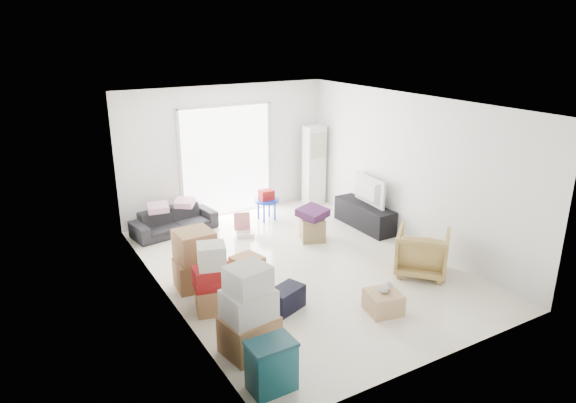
# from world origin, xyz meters

# --- Properties ---
(room_shell) EXTENTS (4.98, 6.48, 3.18)m
(room_shell) POSITION_xyz_m (0.00, 0.00, 1.35)
(room_shell) COLOR white
(room_shell) RESTS_ON ground
(sliding_door) EXTENTS (2.10, 0.04, 2.33)m
(sliding_door) POSITION_xyz_m (0.00, 2.98, 1.24)
(sliding_door) COLOR white
(sliding_door) RESTS_ON room_shell
(ac_tower) EXTENTS (0.45, 0.30, 1.75)m
(ac_tower) POSITION_xyz_m (1.95, 2.65, 0.88)
(ac_tower) COLOR white
(ac_tower) RESTS_ON room_shell
(tv_console) EXTENTS (0.43, 1.45, 0.48)m
(tv_console) POSITION_xyz_m (2.00, 0.87, 0.24)
(tv_console) COLOR black
(tv_console) RESTS_ON room_shell
(television) EXTENTS (0.63, 1.00, 0.13)m
(television) POSITION_xyz_m (2.00, 0.87, 0.55)
(television) COLOR black
(television) RESTS_ON tv_console
(sofa) EXTENTS (1.67, 0.71, 0.63)m
(sofa) POSITION_xyz_m (-1.35, 2.50, 0.32)
(sofa) COLOR black
(sofa) RESTS_ON room_shell
(pillow_left) EXTENTS (0.40, 0.33, 0.11)m
(pillow_left) POSITION_xyz_m (-1.64, 2.50, 0.69)
(pillow_left) COLOR #E5A7B9
(pillow_left) RESTS_ON sofa
(pillow_right) EXTENTS (0.41, 0.40, 0.11)m
(pillow_right) POSITION_xyz_m (-1.11, 2.52, 0.69)
(pillow_right) COLOR #E5A7B9
(pillow_right) RESTS_ON sofa
(armchair) EXTENTS (1.07, 1.08, 0.81)m
(armchair) POSITION_xyz_m (1.53, -1.20, 0.40)
(armchair) COLOR tan
(armchair) RESTS_ON room_shell
(storage_bins) EXTENTS (0.52, 0.36, 0.59)m
(storage_bins) POSITION_xyz_m (-1.90, -2.46, 0.30)
(storage_bins) COLOR #124D55
(storage_bins) RESTS_ON room_shell
(box_stack_a) EXTENTS (0.70, 0.62, 1.14)m
(box_stack_a) POSITION_xyz_m (-1.80, -1.71, 0.51)
(box_stack_a) COLOR olive
(box_stack_a) RESTS_ON room_shell
(box_stack_b) EXTENTS (0.60, 0.60, 0.99)m
(box_stack_b) POSITION_xyz_m (-1.80, -0.57, 0.43)
(box_stack_b) COLOR olive
(box_stack_b) RESTS_ON room_shell
(box_stack_c) EXTENTS (0.64, 0.55, 0.91)m
(box_stack_c) POSITION_xyz_m (-1.77, 0.19, 0.44)
(box_stack_c) COLOR olive
(box_stack_c) RESTS_ON room_shell
(loose_box) EXTENTS (0.52, 0.52, 0.35)m
(loose_box) POSITION_xyz_m (-0.96, 0.07, 0.18)
(loose_box) COLOR olive
(loose_box) RESTS_ON room_shell
(duffel_bag) EXTENTS (0.60, 0.48, 0.33)m
(duffel_bag) POSITION_xyz_m (-0.92, -1.08, 0.17)
(duffel_bag) COLOR black
(duffel_bag) RESTS_ON room_shell
(ottoman) EXTENTS (0.56, 0.56, 0.43)m
(ottoman) POSITION_xyz_m (0.76, 0.85, 0.21)
(ottoman) COLOR #9A8559
(ottoman) RESTS_ON room_shell
(blanket) EXTENTS (0.60, 0.60, 0.14)m
(blanket) POSITION_xyz_m (0.76, 0.85, 0.50)
(blanket) COLOR #491D49
(blanket) RESTS_ON ottoman
(kids_table) EXTENTS (0.51, 0.51, 0.64)m
(kids_table) POSITION_xyz_m (0.52, 2.22, 0.45)
(kids_table) COLOR #0E2AB2
(kids_table) RESTS_ON room_shell
(toy_walker) EXTENTS (0.41, 0.39, 0.44)m
(toy_walker) POSITION_xyz_m (-0.25, 1.69, 0.12)
(toy_walker) COLOR silver
(toy_walker) RESTS_ON room_shell
(wood_crate) EXTENTS (0.53, 0.53, 0.30)m
(wood_crate) POSITION_xyz_m (0.21, -1.82, 0.15)
(wood_crate) COLOR tan
(wood_crate) RESTS_ON room_shell
(plush_bunny) EXTENTS (0.25, 0.15, 0.13)m
(plush_bunny) POSITION_xyz_m (0.24, -1.81, 0.36)
(plush_bunny) COLOR #B2ADA8
(plush_bunny) RESTS_ON wood_crate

